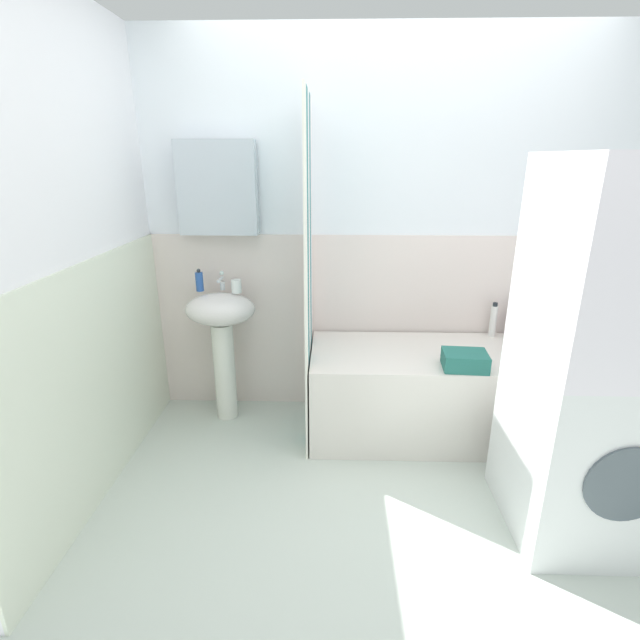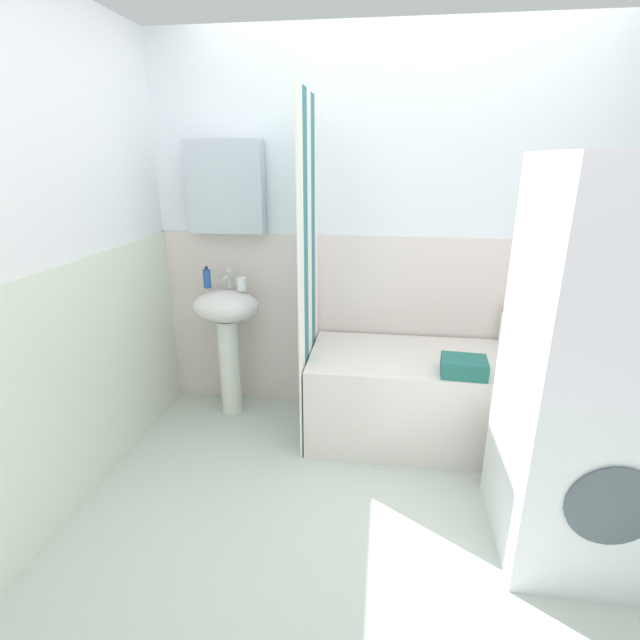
# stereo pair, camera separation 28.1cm
# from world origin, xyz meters

# --- Properties ---
(ground_plane) EXTENTS (4.80, 5.60, 0.04)m
(ground_plane) POSITION_xyz_m (0.00, 0.00, -0.02)
(ground_plane) COLOR silver
(wall_back_tiled) EXTENTS (3.60, 0.18, 2.40)m
(wall_back_tiled) POSITION_xyz_m (-0.06, 1.26, 1.14)
(wall_back_tiled) COLOR white
(wall_back_tiled) RESTS_ON ground_plane
(wall_left_tiled) EXTENTS (0.07, 1.81, 2.40)m
(wall_left_tiled) POSITION_xyz_m (-1.57, 0.34, 1.12)
(wall_left_tiled) COLOR white
(wall_left_tiled) RESTS_ON ground_plane
(sink) EXTENTS (0.44, 0.34, 0.86)m
(sink) POSITION_xyz_m (-1.07, 1.03, 0.63)
(sink) COLOR silver
(sink) RESTS_ON ground_plane
(faucet) EXTENTS (0.03, 0.12, 0.12)m
(faucet) POSITION_xyz_m (-1.07, 1.11, 0.92)
(faucet) COLOR silver
(faucet) RESTS_ON sink
(soap_dispenser) EXTENTS (0.05, 0.05, 0.14)m
(soap_dispenser) POSITION_xyz_m (-1.21, 1.10, 0.93)
(soap_dispenser) COLOR #264F9F
(soap_dispenser) RESTS_ON sink
(toothbrush_cup) EXTENTS (0.06, 0.06, 0.08)m
(toothbrush_cup) POSITION_xyz_m (-0.96, 1.07, 0.90)
(toothbrush_cup) COLOR white
(toothbrush_cup) RESTS_ON sink
(bathtub) EXTENTS (1.51, 0.67, 0.55)m
(bathtub) POSITION_xyz_m (0.27, 0.88, 0.27)
(bathtub) COLOR silver
(bathtub) RESTS_ON ground_plane
(shower_curtain) EXTENTS (0.01, 0.67, 2.00)m
(shower_curtain) POSITION_xyz_m (-0.50, 0.88, 1.00)
(shower_curtain) COLOR white
(shower_curtain) RESTS_ON ground_plane
(conditioner_bottle) EXTENTS (0.05, 0.05, 0.16)m
(conditioner_bottle) POSITION_xyz_m (0.93, 1.13, 0.62)
(conditioner_bottle) COLOR #C64469
(conditioner_bottle) RESTS_ON bathtub
(shampoo_bottle) EXTENTS (0.06, 0.06, 0.23)m
(shampoo_bottle) POSITION_xyz_m (0.82, 1.15, 0.66)
(shampoo_bottle) COLOR #2F232E
(shampoo_bottle) RESTS_ON bathtub
(lotion_bottle) EXTENTS (0.04, 0.04, 0.23)m
(lotion_bottle) POSITION_xyz_m (0.69, 1.16, 0.66)
(lotion_bottle) COLOR white
(lotion_bottle) RESTS_ON bathtub
(towel_folded) EXTENTS (0.25, 0.20, 0.09)m
(towel_folded) POSITION_xyz_m (0.38, 0.65, 0.60)
(towel_folded) COLOR #26695F
(towel_folded) RESTS_ON bathtub
(washer_dryer_stack) EXTENTS (0.61, 0.65, 1.69)m
(washer_dryer_stack) POSITION_xyz_m (0.79, 0.09, 0.84)
(washer_dryer_stack) COLOR white
(washer_dryer_stack) RESTS_ON ground_plane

